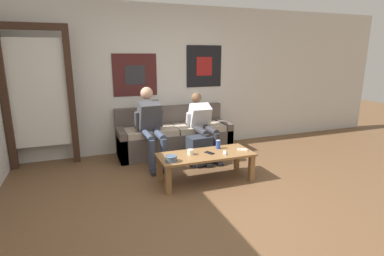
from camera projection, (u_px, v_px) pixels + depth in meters
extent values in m
plane|color=brown|center=(208.00, 209.00, 3.39)|extent=(18.00, 18.00, 0.00)
cube|color=silver|center=(155.00, 80.00, 5.29)|extent=(10.00, 0.05, 2.55)
cube|color=#471E1E|center=(135.00, 75.00, 5.12)|extent=(0.75, 0.01, 0.72)
cube|color=#2D2D33|center=(135.00, 75.00, 5.12)|extent=(0.34, 0.01, 0.32)
cube|color=black|center=(204.00, 66.00, 5.53)|extent=(0.69, 0.01, 0.75)
cube|color=maroon|center=(204.00, 66.00, 5.52)|extent=(0.31, 0.01, 0.34)
cube|color=#382319|center=(6.00, 102.00, 4.37)|extent=(0.10, 0.10, 2.05)
cube|color=#382319|center=(72.00, 99.00, 4.68)|extent=(0.10, 0.10, 2.05)
cube|color=#382319|center=(31.00, 26.00, 4.27)|extent=(1.00, 0.10, 0.10)
cube|color=silver|center=(39.00, 94.00, 4.52)|extent=(0.82, 0.02, 1.64)
cube|color=#564C47|center=(170.00, 127.00, 5.50)|extent=(1.97, 0.13, 0.80)
cube|color=#564C47|center=(176.00, 143.00, 5.24)|extent=(1.97, 0.55, 0.39)
cube|color=#564C47|center=(122.00, 145.00, 4.91)|extent=(0.12, 0.55, 0.51)
cube|color=#564C47|center=(224.00, 135.00, 5.54)|extent=(0.12, 0.55, 0.51)
cube|color=#B2A38E|center=(151.00, 132.00, 5.04)|extent=(0.85, 0.51, 0.10)
cube|color=#B2A38E|center=(199.00, 127.00, 5.33)|extent=(0.85, 0.51, 0.10)
cube|color=olive|center=(206.00, 155.00, 4.08)|extent=(1.31, 0.54, 0.03)
cube|color=olive|center=(159.00, 168.00, 4.12)|extent=(0.07, 0.07, 0.36)
cube|color=olive|center=(236.00, 158.00, 4.53)|extent=(0.07, 0.07, 0.36)
cube|color=olive|center=(168.00, 180.00, 3.72)|extent=(0.07, 0.07, 0.36)
cube|color=olive|center=(252.00, 168.00, 4.13)|extent=(0.07, 0.07, 0.36)
cylinder|color=#384256|center=(148.00, 136.00, 4.57)|extent=(0.11, 0.46, 0.11)
cylinder|color=#384256|center=(152.00, 155.00, 4.42)|extent=(0.10, 0.10, 0.47)
cube|color=#232328|center=(154.00, 172.00, 4.41)|extent=(0.11, 0.25, 0.05)
cylinder|color=#384256|center=(160.00, 135.00, 4.63)|extent=(0.11, 0.46, 0.11)
cylinder|color=#384256|center=(164.00, 154.00, 4.48)|extent=(0.10, 0.10, 0.47)
cube|color=#232328|center=(165.00, 170.00, 4.47)|extent=(0.11, 0.25, 0.05)
cube|color=#3F3F44|center=(149.00, 117.00, 4.82)|extent=(0.37, 0.39, 0.54)
sphere|color=tan|center=(147.00, 93.00, 4.83)|extent=(0.20, 0.20, 0.20)
cylinder|color=#3F3F44|center=(137.00, 120.00, 4.77)|extent=(0.08, 0.12, 0.28)
cylinder|color=#3F3F44|center=(161.00, 118.00, 4.90)|extent=(0.08, 0.12, 0.28)
cylinder|color=#2D2D33|center=(201.00, 131.00, 4.88)|extent=(0.11, 0.43, 0.11)
cylinder|color=#2D2D33|center=(206.00, 149.00, 4.73)|extent=(0.10, 0.10, 0.47)
cube|color=#232328|center=(207.00, 164.00, 4.73)|extent=(0.11, 0.25, 0.05)
cylinder|color=#2D2D33|center=(211.00, 130.00, 4.94)|extent=(0.11, 0.43, 0.11)
cylinder|color=#2D2D33|center=(216.00, 147.00, 4.80)|extent=(0.10, 0.10, 0.47)
cube|color=#232328|center=(218.00, 162.00, 4.79)|extent=(0.11, 0.25, 0.05)
cube|color=silver|center=(199.00, 116.00, 5.14)|extent=(0.34, 0.37, 0.46)
sphere|color=brown|center=(196.00, 98.00, 5.19)|extent=(0.18, 0.18, 0.18)
cylinder|color=silver|center=(188.00, 119.00, 5.09)|extent=(0.08, 0.12, 0.23)
cylinder|color=silver|center=(209.00, 117.00, 5.22)|extent=(0.08, 0.12, 0.23)
cube|color=#282D38|center=(199.00, 150.00, 4.73)|extent=(0.38, 0.30, 0.46)
cube|color=#282D38|center=(203.00, 159.00, 4.65)|extent=(0.26, 0.12, 0.21)
cylinder|color=#475B75|center=(171.00, 159.00, 3.76)|extent=(0.14, 0.14, 0.07)
torus|color=#475B75|center=(171.00, 156.00, 3.75)|extent=(0.15, 0.15, 0.02)
cylinder|color=silver|center=(191.00, 152.00, 4.02)|extent=(0.09, 0.09, 0.07)
cylinder|color=black|center=(191.00, 149.00, 4.01)|extent=(0.00, 0.00, 0.01)
cylinder|color=#28479E|center=(218.00, 144.00, 4.28)|extent=(0.07, 0.07, 0.12)
cylinder|color=silver|center=(218.00, 140.00, 4.26)|extent=(0.06, 0.06, 0.00)
cube|color=white|center=(242.00, 150.00, 4.21)|extent=(0.14, 0.11, 0.02)
cylinder|color=#333842|center=(240.00, 148.00, 4.21)|extent=(0.01, 0.01, 0.00)
cube|color=white|center=(225.00, 153.00, 4.06)|extent=(0.09, 0.15, 0.02)
cylinder|color=#333842|center=(225.00, 151.00, 4.09)|extent=(0.01, 0.01, 0.00)
cube|color=black|center=(209.00, 153.00, 4.09)|extent=(0.12, 0.15, 0.01)
cube|color=black|center=(209.00, 152.00, 4.09)|extent=(0.10, 0.14, 0.00)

